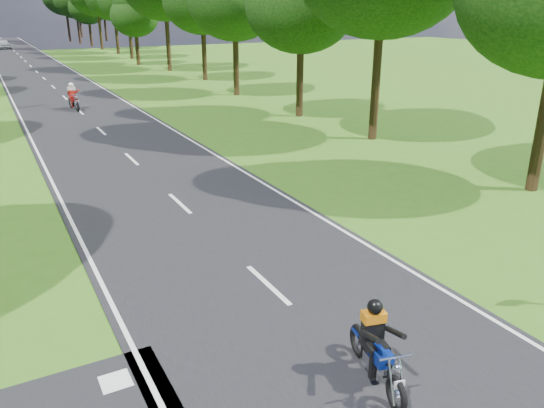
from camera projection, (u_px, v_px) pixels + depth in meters
ground at (316, 330)px, 10.33m from camera, size 160.00×160.00×0.00m
main_road at (37, 72)px, 51.54m from camera, size 7.00×140.00×0.02m
road_markings at (37, 74)px, 49.93m from camera, size 7.40×140.00×0.01m
rider_near_blue at (378, 344)px, 8.65m from camera, size 0.96×1.82×1.44m
rider_far_red at (73, 96)px, 32.15m from camera, size 0.80×1.98×1.61m
distant_car at (3, 44)px, 79.56m from camera, size 1.95×4.14×1.37m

